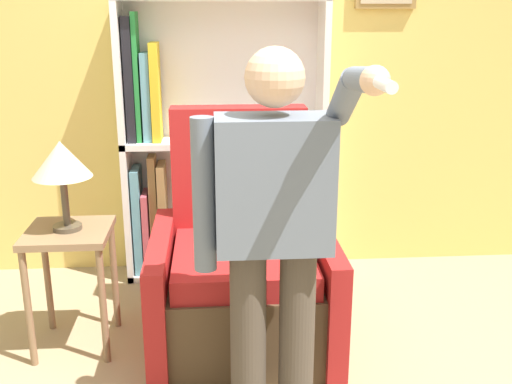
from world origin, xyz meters
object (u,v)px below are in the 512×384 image
Objects in this scene: person_standing at (273,224)px; side_table at (70,253)px; bookcase at (200,147)px; table_lamp at (61,162)px; armchair at (242,274)px.

person_standing is 1.29m from side_table.
bookcase reaches higher than person_standing.
table_lamp is at bearing -126.59° from bookcase.
armchair reaches higher than table_lamp.
bookcase is at bearing 53.41° from side_table.
bookcase is at bearing 100.89° from person_standing.
bookcase is 1.17m from side_table.
person_standing reaches higher than table_lamp.
bookcase reaches higher than table_lamp.
armchair is 1.86× the size of side_table.
person_standing is at bearing -83.30° from armchair.
side_table is 0.48m from table_lamp.
bookcase is 1.13× the size of person_standing.
table_lamp is (0.00, -0.00, 0.48)m from side_table.
person_standing is 1.23m from table_lamp.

